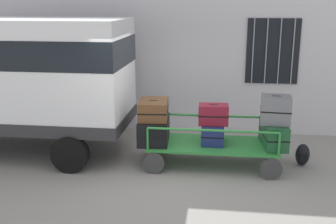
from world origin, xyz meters
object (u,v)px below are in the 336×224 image
(suitcase_left_bottom, at_px, (154,130))
(suitcase_left_middle, at_px, (154,110))
(backpack, at_px, (303,155))
(suitcase_midleft_bottom, at_px, (213,133))
(suitcase_midleft_middle, at_px, (213,114))
(suitcase_center_bottom, at_px, (274,134))
(luggage_cart, at_px, (212,147))
(van, at_px, (9,72))
(suitcase_center_middle, at_px, (276,110))

(suitcase_left_bottom, relative_size, suitcase_left_middle, 1.27)
(suitcase_left_middle, xyz_separation_m, backpack, (2.91, 0.23, -0.88))
(suitcase_midleft_bottom, bearing_deg, suitcase_midleft_middle, -90.00)
(suitcase_left_middle, bearing_deg, suitcase_midleft_bottom, 2.68)
(suitcase_center_bottom, bearing_deg, luggage_cart, -178.85)
(van, height_order, suitcase_center_bottom, van)
(suitcase_left_bottom, relative_size, backpack, 2.25)
(suitcase_left_bottom, bearing_deg, suitcase_center_bottom, 0.69)
(suitcase_midleft_bottom, xyz_separation_m, backpack, (1.76, 0.17, -0.43))
(suitcase_midleft_bottom, relative_size, suitcase_midleft_middle, 1.06)
(van, distance_m, luggage_cart, 4.43)
(backpack, bearing_deg, suitcase_left_bottom, -175.86)
(suitcase_left_bottom, bearing_deg, van, 174.92)
(suitcase_left_bottom, distance_m, suitcase_center_middle, 2.36)
(suitcase_midleft_bottom, distance_m, backpack, 1.82)
(suitcase_left_middle, relative_size, suitcase_midleft_bottom, 1.26)
(suitcase_midleft_middle, height_order, suitcase_center_bottom, suitcase_midleft_middle)
(suitcase_center_bottom, bearing_deg, suitcase_center_middle, -90.00)
(suitcase_midleft_middle, bearing_deg, backpack, 7.48)
(suitcase_center_bottom, relative_size, backpack, 2.16)
(suitcase_left_bottom, bearing_deg, backpack, 4.14)
(suitcase_center_bottom, relative_size, suitcase_center_middle, 1.63)
(luggage_cart, distance_m, suitcase_center_bottom, 1.19)
(suitcase_left_middle, xyz_separation_m, suitcase_midleft_middle, (1.15, -0.01, -0.05))
(suitcase_left_middle, distance_m, backpack, 3.05)
(suitcase_left_bottom, distance_m, suitcase_center_bottom, 2.31)
(luggage_cart, height_order, suitcase_left_middle, suitcase_left_middle)
(suitcase_center_middle, height_order, backpack, suitcase_center_middle)
(suitcase_left_bottom, height_order, suitcase_midleft_middle, suitcase_midleft_middle)
(suitcase_center_middle, bearing_deg, suitcase_midleft_bottom, 177.30)
(suitcase_left_middle, xyz_separation_m, suitcase_center_bottom, (2.30, 0.04, -0.42))
(suitcase_left_middle, height_order, suitcase_center_bottom, suitcase_left_middle)
(suitcase_left_middle, xyz_separation_m, suitcase_midleft_bottom, (1.15, 0.05, -0.45))
(van, xyz_separation_m, backpack, (5.97, -0.06, -1.50))
(luggage_cart, bearing_deg, suitcase_center_bottom, 1.15)
(luggage_cart, xyz_separation_m, suitcase_center_bottom, (1.15, 0.02, 0.30))
(luggage_cart, height_order, suitcase_left_bottom, suitcase_left_bottom)
(suitcase_left_bottom, xyz_separation_m, suitcase_center_bottom, (2.30, 0.03, -0.00))
(backpack, bearing_deg, suitcase_center_bottom, -163.27)
(luggage_cart, bearing_deg, suitcase_left_middle, -179.04)
(luggage_cart, distance_m, suitcase_left_middle, 1.36)
(suitcase_midleft_bottom, relative_size, suitcase_center_middle, 1.06)
(backpack, bearing_deg, suitcase_center_middle, -159.63)
(suitcase_left_middle, bearing_deg, van, 174.64)
(suitcase_midleft_middle, distance_m, suitcase_center_middle, 1.16)
(luggage_cart, bearing_deg, suitcase_center_middle, -0.98)
(van, distance_m, suitcase_center_middle, 5.40)
(suitcase_center_bottom, bearing_deg, suitcase_midleft_middle, -177.60)
(suitcase_midleft_middle, height_order, suitcase_center_middle, suitcase_center_middle)
(suitcase_center_middle, xyz_separation_m, backpack, (0.61, 0.23, -0.96))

